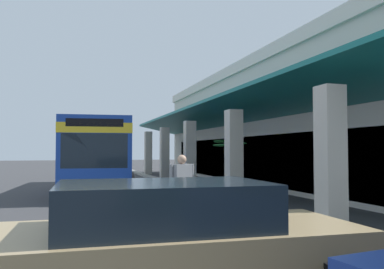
{
  "coord_description": "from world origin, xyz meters",
  "views": [
    {
      "loc": [
        22.26,
        -0.81,
        1.84
      ],
      "look_at": [
        6.93,
        3.87,
        2.52
      ],
      "focal_mm": 36.83,
      "sensor_mm": 36.0,
      "label": 1
    }
  ],
  "objects_px": {
    "parked_sedan_tan": "(175,242)",
    "pedestrian": "(182,185)",
    "potted_palm": "(228,179)",
    "transit_bus": "(99,151)"
  },
  "relations": [
    {
      "from": "potted_palm",
      "to": "pedestrian",
      "type": "bearing_deg",
      "value": -31.92
    },
    {
      "from": "transit_bus",
      "to": "pedestrian",
      "type": "distance_m",
      "value": 10.04
    },
    {
      "from": "transit_bus",
      "to": "potted_palm",
      "type": "height_order",
      "value": "transit_bus"
    },
    {
      "from": "transit_bus",
      "to": "potted_palm",
      "type": "relative_size",
      "value": 4.89
    },
    {
      "from": "transit_bus",
      "to": "potted_palm",
      "type": "distance_m",
      "value": 6.58
    },
    {
      "from": "parked_sedan_tan",
      "to": "pedestrian",
      "type": "bearing_deg",
      "value": 163.59
    },
    {
      "from": "parked_sedan_tan",
      "to": "potted_palm",
      "type": "relative_size",
      "value": 1.92
    },
    {
      "from": "parked_sedan_tan",
      "to": "potted_palm",
      "type": "bearing_deg",
      "value": 154.66
    },
    {
      "from": "potted_palm",
      "to": "transit_bus",
      "type": "bearing_deg",
      "value": -129.04
    },
    {
      "from": "pedestrian",
      "to": "potted_palm",
      "type": "bearing_deg",
      "value": 148.08
    }
  ]
}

